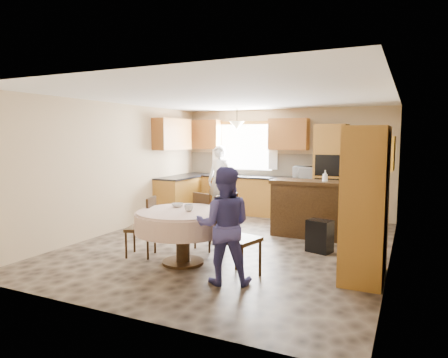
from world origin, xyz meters
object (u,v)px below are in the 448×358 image
chair_left (145,224)px  person_dining (224,225)px  dining_table (183,222)px  chair_right (234,231)px  sideboard (309,210)px  person_sink (219,180)px  chair_back (206,218)px  oven_tower (331,173)px  cupboard (366,203)px

chair_left → person_dining: bearing=55.2°
dining_table → chair_right: 0.88m
chair_right → person_dining: (-0.00, -0.30, 0.14)m
dining_table → chair_right: (0.87, -0.14, -0.01)m
chair_right → sideboard: bearing=5.0°
dining_table → person_sink: person_sink is taller
chair_back → chair_right: bearing=153.5°
chair_left → person_sink: bearing=170.0°
oven_tower → person_sink: oven_tower is taller
sideboard → cupboard: (1.17, -1.86, 0.50)m
cupboard → chair_left: (-3.18, -0.43, -0.48)m
person_sink → person_dining: 4.46m
dining_table → chair_right: chair_right is taller
cupboard → dining_table: (-2.45, -0.50, -0.38)m
oven_tower → person_dining: oven_tower is taller
dining_table → person_sink: size_ratio=0.83×
chair_left → chair_back: (0.69, 0.73, 0.01)m
dining_table → person_sink: bearing=107.8°
cupboard → person_dining: 1.86m
person_dining → sideboard: bearing=-119.8°
dining_table → person_sink: (-1.13, 3.54, 0.21)m
chair_right → person_sink: size_ratio=0.66×
chair_left → chair_back: chair_back is taller
cupboard → person_sink: cupboard is taller
sideboard → person_dining: person_dining is taller
dining_table → person_dining: person_dining is taller
cupboard → person_sink: size_ratio=1.20×
cupboard → dining_table: 2.53m
dining_table → chair_left: size_ratio=1.49×
chair_back → sideboard: bearing=-110.4°
chair_left → chair_right: (1.60, -0.22, 0.09)m
sideboard → cupboard: cupboard is taller
oven_tower → chair_back: (-1.42, -3.13, -0.54)m
dining_table → chair_back: bearing=92.3°
cupboard → chair_back: cupboard is taller
chair_back → oven_tower: bearing=-94.7°
oven_tower → person_dining: bearing=-96.7°
person_dining → chair_back: bearing=-75.4°
person_sink → person_dining: size_ratio=1.11×
dining_table → chair_right: bearing=-9.4°
chair_right → dining_table: bearing=94.9°
oven_tower → person_dining: (-0.51, -4.37, -0.32)m
person_sink → person_dining: person_sink is taller
oven_tower → cupboard: bearing=-72.7°
dining_table → oven_tower: bearing=70.6°
oven_tower → dining_table: size_ratio=1.54×
oven_tower → chair_left: bearing=-118.6°
sideboard → person_dining: 2.85m
dining_table → person_dining: (0.87, -0.44, 0.13)m
oven_tower → sideboard: bearing=-93.6°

